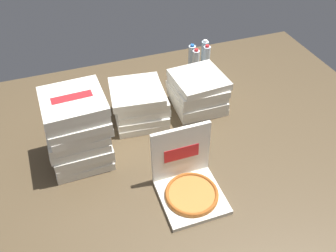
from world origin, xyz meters
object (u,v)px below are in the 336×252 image
Objects in this scene: pizza_stack_right_far at (77,130)px; water_bottle_0 at (192,58)px; water_bottle_1 at (204,53)px; pizza_stack_center_far at (139,104)px; water_bottle_2 at (196,62)px; open_pizza_box at (188,183)px; pizza_stack_left_near at (198,92)px; water_bottle_3 at (206,58)px.

pizza_stack_right_far is 1.26m from water_bottle_0.
pizza_stack_right_far reaches higher than water_bottle_1.
pizza_stack_right_far reaches higher than water_bottle_0.
water_bottle_2 is at bearing 33.95° from pizza_stack_center_far.
water_bottle_2 is at bearing 31.78° from pizza_stack_right_far.
pizza_stack_left_near is at bearing 63.65° from open_pizza_box.
pizza_stack_left_near is (0.35, 0.72, 0.05)m from open_pizza_box.
open_pizza_box is 1.62× the size of water_bottle_0.
water_bottle_3 is at bearing -103.41° from water_bottle_1.
water_bottle_1 and water_bottle_2 have the same top height.
pizza_stack_center_far is at bearing -146.05° from water_bottle_2.
pizza_stack_left_near is 0.43m from water_bottle_2.
water_bottle_1 is (1.16, 0.75, -0.12)m from pizza_stack_right_far.
water_bottle_0 is at bearing 155.75° from water_bottle_3.
pizza_stack_right_far is (-0.45, -0.24, 0.10)m from pizza_stack_center_far.
water_bottle_0 is (0.15, 0.48, -0.02)m from pizza_stack_left_near.
pizza_stack_left_near is 0.50m from water_bottle_0.
water_bottle_2 is at bearing 65.54° from open_pizza_box.
open_pizza_box reaches higher than water_bottle_3.
open_pizza_box is 0.73m from pizza_stack_right_far.
pizza_stack_center_far reaches higher than water_bottle_3.
water_bottle_0 is 0.12m from water_bottle_3.
water_bottle_3 is at bearing 30.41° from pizza_stack_right_far.
pizza_stack_right_far is 1.33m from water_bottle_3.
pizza_stack_left_near is at bearing -0.67° from pizza_stack_center_far.
pizza_stack_left_near is 1.61× the size of water_bottle_3.
water_bottle_3 is at bearing 31.45° from pizza_stack_center_far.
water_bottle_1 is (0.28, 0.51, -0.02)m from pizza_stack_left_near.
water_bottle_2 is 0.11m from water_bottle_3.
water_bottle_1 is 1.00× the size of water_bottle_3.
open_pizza_box is 1.62× the size of water_bottle_2.
water_bottle_0 is 0.13m from water_bottle_1.
pizza_stack_center_far is 0.52m from pizza_stack_right_far.
pizza_stack_left_near is at bearing -107.47° from water_bottle_0.
open_pizza_box reaches higher than water_bottle_2.
pizza_stack_center_far is at bearing 96.27° from open_pizza_box.
water_bottle_3 is (1.14, 0.67, -0.12)m from pizza_stack_right_far.
pizza_stack_right_far is (-0.88, -0.24, 0.10)m from pizza_stack_left_near.
pizza_stack_right_far is (-0.53, 0.48, 0.15)m from open_pizza_box.
water_bottle_3 is (0.11, 0.03, 0.00)m from water_bottle_2.
pizza_stack_center_far is 1.74× the size of water_bottle_1.
water_bottle_1 is at bearing 41.49° from water_bottle_2.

